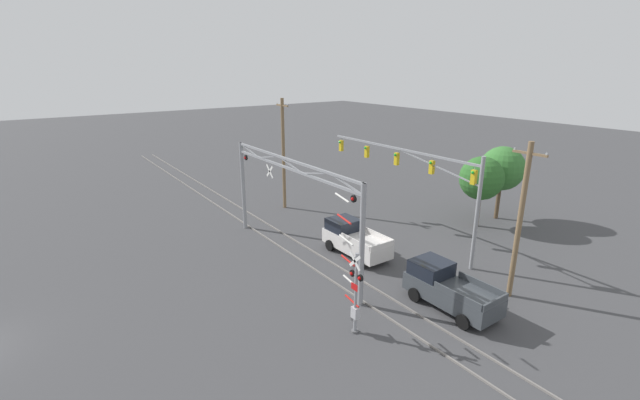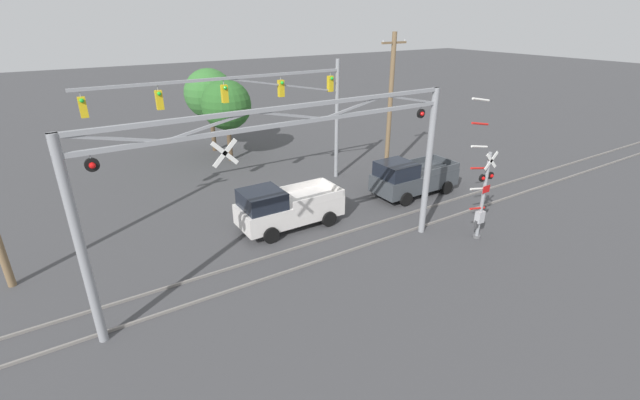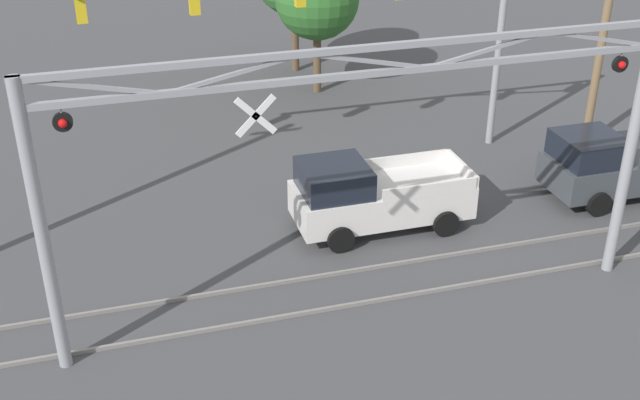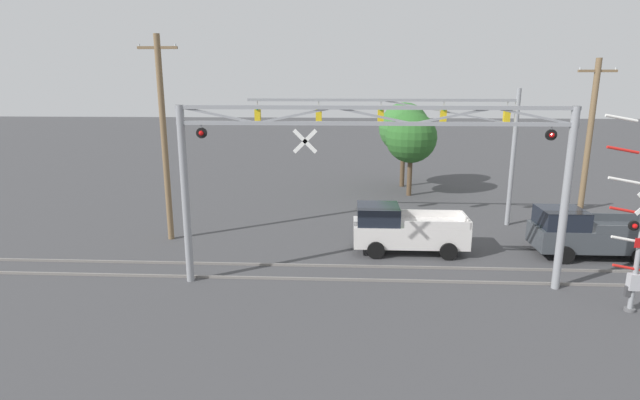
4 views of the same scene
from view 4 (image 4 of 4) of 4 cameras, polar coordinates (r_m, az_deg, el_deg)
rail_track_near at (r=19.43m, az=5.65°, el=-9.09°), size 80.00×0.08×0.10m
rail_track_far at (r=20.76m, az=5.47°, el=-7.56°), size 80.00×0.08×0.10m
crossing_gantry at (r=17.91m, az=5.98°, el=3.67°), size 14.00×0.30×6.65m
crossing_signal_mast at (r=19.18m, az=32.33°, el=-4.76°), size 2.07×0.35×6.51m
traffic_signal_span at (r=26.43m, az=12.81°, el=8.10°), size 13.82×0.39×7.10m
pickup_truck_lead at (r=22.58m, az=9.54°, el=-3.32°), size 4.99×2.29×2.11m
pickup_truck_following at (r=24.60m, az=28.18°, el=-3.39°), size 4.99×2.29×2.11m
utility_pole_left at (r=24.32m, az=-17.40°, el=6.79°), size 1.80×0.28×9.50m
utility_pole_right at (r=27.75m, az=28.32°, el=5.54°), size 1.80×0.28×8.52m
background_tree_beyond_span at (r=33.10m, az=10.38°, el=7.04°), size 3.33×3.33×5.54m
background_tree_far_left_verge at (r=35.88m, az=9.58°, el=8.12°), size 3.52×3.52×5.98m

